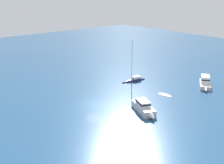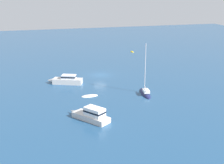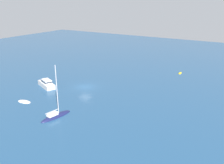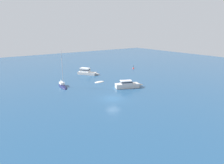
# 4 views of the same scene
# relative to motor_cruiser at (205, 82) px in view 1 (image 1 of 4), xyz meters

# --- Properties ---
(ground_plane) EXTENTS (160.00, 160.00, 0.00)m
(ground_plane) POSITION_rel_motor_cruiser_xyz_m (-6.83, -23.00, -0.81)
(ground_plane) COLOR navy
(motor_cruiser) EXTENTS (5.25, 6.56, 2.02)m
(motor_cruiser) POSITION_rel_motor_cruiser_xyz_m (0.00, 0.00, 0.00)
(motor_cruiser) COLOR silver
(motor_cruiser) RESTS_ON ground
(motor_cruiser_1) EXTENTS (7.00, 4.11, 1.79)m
(motor_cruiser_1) POSITION_rel_motor_cruiser_xyz_m (0.91, -18.60, -0.07)
(motor_cruiser_1) COLOR silver
(motor_cruiser_1) RESTS_ON ground
(sailboat) EXTENTS (2.32, 6.05, 9.37)m
(sailboat) POSITION_rel_motor_cruiser_xyz_m (-11.57, -8.65, -0.66)
(sailboat) COLOR #191E4C
(sailboat) RESTS_ON ground
(rib) EXTENTS (3.04, 1.66, 0.42)m
(rib) POSITION_rel_motor_cruiser_xyz_m (-1.88, -10.15, -0.81)
(rib) COLOR silver
(rib) RESTS_ON ground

